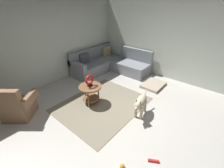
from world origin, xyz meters
TOP-DOWN VIEW (x-y plane):
  - ground_plane at (0.00, 0.00)m, footprint 6.00×6.00m
  - wall_back at (0.00, 2.94)m, footprint 6.00×0.12m
  - wall_right at (2.94, 0.00)m, footprint 0.12×6.00m
  - area_rug at (0.15, 0.70)m, footprint 2.30×1.90m
  - sectional_couch at (1.99, 2.02)m, footprint 2.20×2.25m
  - armchair at (-1.51, 1.91)m, footprint 0.97×1.00m
  - side_table at (0.01, 0.98)m, footprint 0.60×0.60m
  - torus_sculpture at (0.01, 0.98)m, footprint 0.28×0.08m
  - dog_bed_mat at (1.98, 0.08)m, footprint 0.80×0.60m
  - dog at (0.42, -0.32)m, footprint 0.84×0.33m
  - dog_toy_ball at (-0.95, -0.79)m, footprint 0.09×0.09m
  - dog_toy_rope at (-0.50, -1.15)m, footprint 0.14×0.19m

SIDE VIEW (x-z plane):
  - ground_plane at x=0.00m, z-range -0.10..0.00m
  - area_rug at x=0.15m, z-range 0.00..0.01m
  - dog_toy_rope at x=-0.50m, z-range 0.00..0.05m
  - dog_toy_ball at x=-0.95m, z-range 0.00..0.09m
  - dog_bed_mat at x=1.98m, z-range 0.00..0.09m
  - sectional_couch at x=1.99m, z-range -0.15..0.73m
  - armchair at x=-1.51m, z-range -0.12..0.76m
  - dog at x=0.42m, z-range 0.06..0.69m
  - side_table at x=0.01m, z-range 0.15..0.69m
  - torus_sculpture at x=0.01m, z-range 0.55..0.87m
  - wall_back at x=0.00m, z-range 0.00..2.70m
  - wall_right at x=2.94m, z-range 0.00..2.70m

